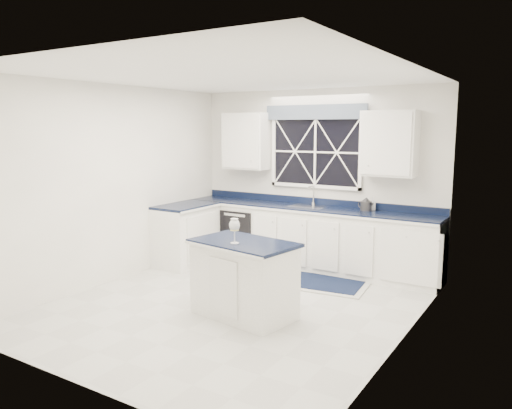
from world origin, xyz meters
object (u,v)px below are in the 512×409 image
Objects in this scene: faucet at (313,195)px; kettle at (366,205)px; dishwasher at (246,233)px; soap_bottle at (372,204)px; island at (244,279)px; wine_glass at (234,226)px.

faucet is 1.15× the size of kettle.
dishwasher is 2.14m from soap_bottle.
kettle is at bearing -120.02° from soap_bottle.
dishwasher is at bearing 131.61° from island.
dishwasher is 2.07m from kettle.
island is 6.96× the size of soap_bottle.
wine_glass is (1.36, -2.32, 0.65)m from dishwasher.
kettle is 0.95× the size of wine_glass.
soap_bottle is at bearing 75.07° from wine_glass.
soap_bottle is (2.04, 0.22, 0.62)m from dishwasher.
wine_glass is 2.63m from soap_bottle.
faucet is at bearing 106.05° from island.
island is 2.44m from kettle.
island reaches higher than dishwasher.
faucet reaches higher than island.
kettle reaches higher than dishwasher.
faucet reaches higher than wine_glass.
soap_bottle is at bearing 6.17° from dishwasher.
faucet is at bearing 10.02° from dishwasher.
faucet is 0.94m from soap_bottle.
island is (1.39, -2.18, 0.02)m from dishwasher.
wine_glass is at bearing -93.04° from island.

